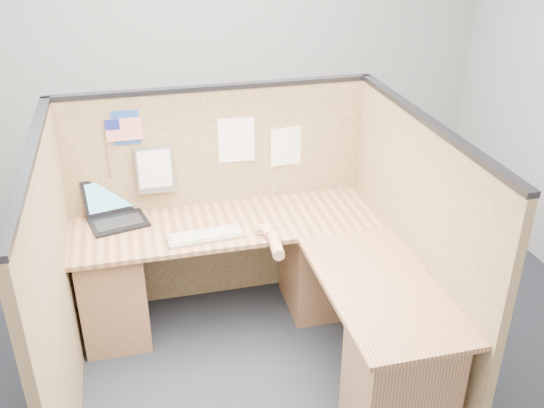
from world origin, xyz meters
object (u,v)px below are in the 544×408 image
object	(u,v)px
l_desk	(271,297)
laptop	(118,210)
keyboard	(205,236)
mouse	(266,231)

from	to	relation	value
l_desk	laptop	xyz separation A→B (m)	(-0.85, 0.61, 0.40)
l_desk	keyboard	size ratio (longest dim) A/B	4.16
mouse	l_desk	bearing A→B (deg)	-94.56
mouse	keyboard	bearing A→B (deg)	173.43
laptop	keyboard	distance (m)	0.63
laptop	mouse	world-z (taller)	laptop
keyboard	mouse	world-z (taller)	mouse
laptop	l_desk	bearing A→B (deg)	-48.81
l_desk	laptop	world-z (taller)	laptop
l_desk	keyboard	distance (m)	0.55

